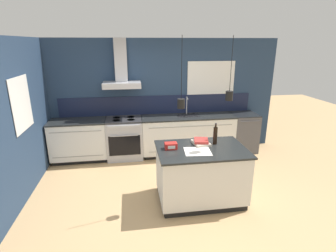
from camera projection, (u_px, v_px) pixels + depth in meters
The scene contains 12 objects.
ground_plane at pixel (172, 194), 4.54m from camera, with size 16.00×16.00×0.00m, color tan.
wall_back at pixel (156, 95), 6.00m from camera, with size 5.60×2.37×2.60m.
wall_left at pixel (25, 116), 4.45m from camera, with size 0.08×3.80×2.60m.
counter_run_left at pixel (79, 140), 5.74m from camera, with size 1.20×0.64×0.91m.
counter_run_sink at pixel (188, 135), 6.08m from camera, with size 2.14×0.64×1.32m.
oven_range at pixel (125, 138), 5.87m from camera, with size 0.78×0.66×0.91m.
dishwasher at pixel (243, 132), 6.28m from camera, with size 0.58×0.65×0.91m.
kitchen_island at pixel (201, 174), 4.26m from camera, with size 1.41×0.95×0.91m.
bottle_on_island at pixel (215, 135), 4.26m from camera, with size 0.07×0.07×0.35m.
book_stack at pixel (201, 142), 4.28m from camera, with size 0.28×0.33×0.08m.
red_supply_box at pixel (171, 146), 4.09m from camera, with size 0.19×0.13×0.10m.
paper_pile at pixel (198, 151), 4.00m from camera, with size 0.43×0.38×0.01m.
Camera 1 is at (-0.66, -3.91, 2.50)m, focal length 28.00 mm.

